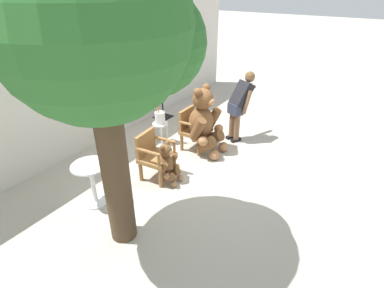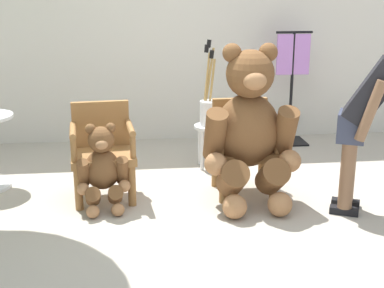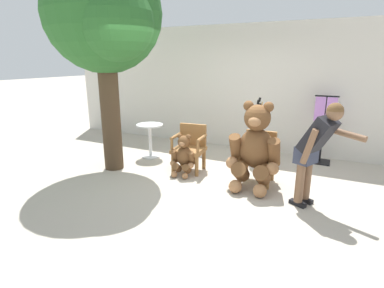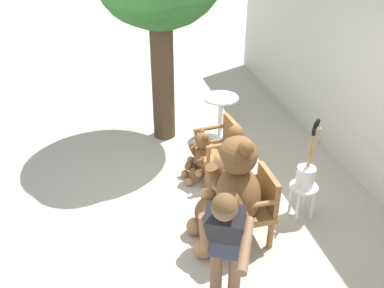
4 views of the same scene
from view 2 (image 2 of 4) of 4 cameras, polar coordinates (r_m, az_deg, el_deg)
ground_plane at (r=4.64m, az=-1.44°, el=-7.23°), size 60.00×60.00×0.00m
back_wall at (r=6.66m, az=-3.41°, el=12.40°), size 10.00×0.16×2.80m
wooden_chair_left at (r=4.89m, az=-9.53°, el=-0.46°), size 0.61×0.57×0.86m
wooden_chair_right at (r=4.98m, az=5.43°, el=0.02°), size 0.57×0.53×0.86m
teddy_bear_large at (r=4.68m, az=6.16°, el=1.81°), size 0.84×0.79×1.41m
teddy_bear_small at (r=4.65m, az=-9.52°, el=-2.54°), size 0.46×0.45×0.76m
person_visitor at (r=4.59m, az=18.37°, el=3.53°), size 0.87×0.50×1.51m
white_stool at (r=5.67m, az=1.94°, el=0.99°), size 0.34×0.34×0.46m
brush_bucket at (r=5.61m, az=1.94°, el=3.76°), size 0.22×0.22×0.89m
clothing_display_stand at (r=6.62m, az=10.58°, el=6.19°), size 0.44×0.40×1.36m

